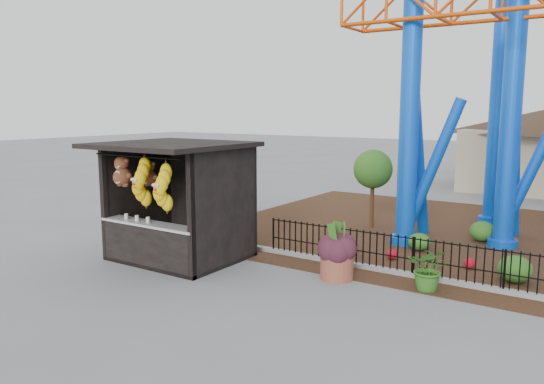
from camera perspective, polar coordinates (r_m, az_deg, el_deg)
The scene contains 9 objects.
ground at distance 11.91m, azimuth -3.09°, elevation -10.60°, with size 120.00×120.00×0.00m, color slate.
mulch_bed at distance 17.64m, azimuth 23.97°, elevation -4.87°, with size 18.00×12.00×0.02m, color #331E11.
curb at distance 12.89m, azimuth 20.06°, elevation -9.33°, with size 18.00×0.18×0.12m, color gray.
prize_booth at distance 14.10m, azimuth -10.69°, elevation -1.23°, with size 3.50×3.40×3.12m.
picket_fence at distance 12.60m, azimuth 24.17°, elevation -7.90°, with size 12.20×0.06×1.00m, color black, non-canonical shape.
terracotta_planter at distance 12.72m, azimuth 6.99°, elevation -7.89°, with size 0.79×0.79×0.63m, color brown.
planter_foliage at distance 12.55m, azimuth 7.04°, elevation -5.12°, with size 0.70×0.70×0.64m, color #381621.
potted_plant at distance 12.27m, azimuth 16.58°, elevation -7.89°, with size 0.91×0.79×1.01m, color #234E17.
landscaping at distance 15.21m, azimuth 24.41°, elevation -5.95°, with size 6.83×4.38×0.62m.
Camera 1 is at (6.75, -8.97, 3.97)m, focal length 35.00 mm.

